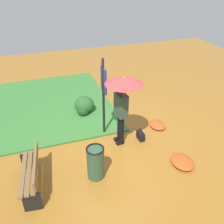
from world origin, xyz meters
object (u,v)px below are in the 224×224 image
Objects in this scene: info_sign_post at (104,89)px; handbag at (141,135)px; trash_bin at (96,162)px; person_with_umbrella at (123,94)px; park_bench at (31,173)px.

handbag is at bearing 54.81° from info_sign_post.
handbag is 0.44× the size of trash_bin.
person_with_umbrella reaches higher than trash_bin.
handbag is (-0.00, 0.57, -1.42)m from person_with_umbrella.
info_sign_post is 1.70m from handbag.
handbag is at bearing 121.65° from trash_bin.
park_bench is at bearing -71.01° from person_with_umbrella.
person_with_umbrella reaches higher than handbag.
person_with_umbrella is 1.54m from handbag.
trash_bin is at bearing 84.30° from park_bench.
info_sign_post reaches higher than person_with_umbrella.
handbag is 0.26× the size of park_bench.
trash_bin is (0.14, 1.42, 0.02)m from park_bench.
trash_bin is at bearing -58.35° from handbag.
handbag is at bearing 105.56° from park_bench.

